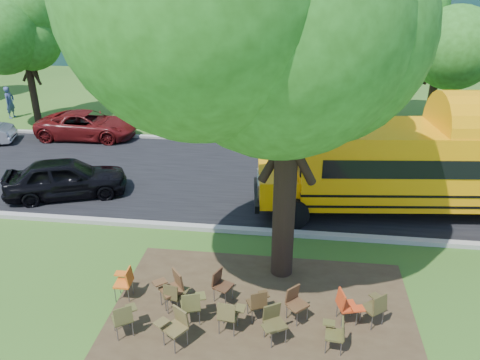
# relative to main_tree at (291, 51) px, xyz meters

# --- Properties ---
(ground) EXTENTS (160.00, 160.00, 0.00)m
(ground) POSITION_rel_main_tree_xyz_m (-1.37, -1.07, -5.73)
(ground) COLOR #274A17
(ground) RESTS_ON ground
(dirt_patch) EXTENTS (7.00, 4.50, 0.03)m
(dirt_patch) POSITION_rel_main_tree_xyz_m (-0.37, -1.57, -5.72)
(dirt_patch) COLOR #382819
(dirt_patch) RESTS_ON ground
(asphalt_road) EXTENTS (80.00, 8.00, 0.04)m
(asphalt_road) POSITION_rel_main_tree_xyz_m (-1.37, 5.93, -5.71)
(asphalt_road) COLOR black
(asphalt_road) RESTS_ON ground
(kerb_near) EXTENTS (80.00, 0.25, 0.14)m
(kerb_near) POSITION_rel_main_tree_xyz_m (-1.37, 1.93, -5.66)
(kerb_near) COLOR gray
(kerb_near) RESTS_ON ground
(kerb_far) EXTENTS (80.00, 0.25, 0.14)m
(kerb_far) POSITION_rel_main_tree_xyz_m (-1.37, 10.03, -5.66)
(kerb_far) COLOR gray
(kerb_far) RESTS_ON ground
(bg_tree_0) EXTENTS (5.20, 5.20, 7.18)m
(bg_tree_0) POSITION_rel_main_tree_xyz_m (-13.37, 11.93, -1.16)
(bg_tree_0) COLOR black
(bg_tree_0) RESTS_ON ground
(bg_tree_2) EXTENTS (4.80, 4.80, 6.62)m
(bg_tree_2) POSITION_rel_main_tree_xyz_m (-6.37, 14.93, -1.52)
(bg_tree_2) COLOR black
(bg_tree_2) RESTS_ON ground
(bg_tree_3) EXTENTS (5.60, 5.60, 7.84)m
(bg_tree_3) POSITION_rel_main_tree_xyz_m (6.63, 12.93, -0.70)
(bg_tree_3) COLOR black
(bg_tree_3) RESTS_ON ground
(main_tree) EXTENTS (7.20, 7.20, 9.34)m
(main_tree) POSITION_rel_main_tree_xyz_m (0.00, 0.00, 0.00)
(main_tree) COLOR black
(main_tree) RESTS_ON ground
(school_bus) EXTENTS (12.07, 3.88, 2.90)m
(school_bus) POSITION_rel_main_tree_xyz_m (5.48, 4.19, -4.05)
(school_bus) COLOR orange
(school_bus) RESTS_ON ground
(chair_0) EXTENTS (0.56, 0.71, 0.85)m
(chair_0) POSITION_rel_main_tree_xyz_m (-3.27, -2.79, -5.21)
(chair_0) COLOR #45421E
(chair_0) RESTS_ON ground
(chair_1) EXTENTS (0.56, 0.45, 0.77)m
(chair_1) POSITION_rel_main_tree_xyz_m (-2.42, -1.84, -5.25)
(chair_1) COLOR #41381C
(chair_1) RESTS_ON ground
(chair_2) EXTENTS (0.61, 0.67, 0.89)m
(chair_2) POSITION_rel_main_tree_xyz_m (-1.90, -2.22, -5.18)
(chair_2) COLOR #4C4A21
(chair_2) RESTS_ON ground
(chair_3) EXTENTS (0.76, 0.60, 0.90)m
(chair_3) POSITION_rel_main_tree_xyz_m (-2.10, -2.89, -5.18)
(chair_3) COLOR brown
(chair_3) RESTS_ON ground
(chair_4) EXTENTS (0.60, 0.50, 0.86)m
(chair_4) POSITION_rel_main_tree_xyz_m (-1.04, -2.41, -5.20)
(chair_4) COLOR #4F4622
(chair_4) RESTS_ON ground
(chair_5) EXTENTS (0.58, 0.72, 0.87)m
(chair_5) POSITION_rel_main_tree_xyz_m (-0.07, -2.51, -5.19)
(chair_5) COLOR #433C1D
(chair_5) RESTS_ON ground
(chair_6) EXTENTS (0.47, 0.55, 0.80)m
(chair_6) POSITION_rel_main_tree_xyz_m (1.26, -2.63, -5.24)
(chair_6) COLOR #46431E
(chair_6) RESTS_ON ground
(chair_7) EXTENTS (0.63, 0.59, 0.86)m
(chair_7) POSITION_rel_main_tree_xyz_m (1.50, -1.78, -5.20)
(chair_7) COLOR #C03814
(chair_7) RESTS_ON ground
(chair_8) EXTENTS (0.50, 0.55, 0.84)m
(chair_8) POSITION_rel_main_tree_xyz_m (-3.69, -1.52, -5.21)
(chair_8) COLOR #D15B16
(chair_8) RESTS_ON ground
(chair_9) EXTENTS (0.82, 0.65, 0.96)m
(chair_9) POSITION_rel_main_tree_xyz_m (-2.48, -1.68, -5.14)
(chair_9) COLOR #51341D
(chair_9) RESTS_ON ground
(chair_10) EXTENTS (0.53, 0.67, 0.83)m
(chair_10) POSITION_rel_main_tree_xyz_m (-1.39, -1.35, -5.22)
(chair_10) COLOR #402616
(chair_10) RESTS_ON ground
(chair_11) EXTENTS (0.55, 0.64, 0.81)m
(chair_11) POSITION_rel_main_tree_xyz_m (-0.45, -1.89, -5.23)
(chair_11) COLOR #3E2C16
(chair_11) RESTS_ON ground
(chair_12) EXTENTS (0.57, 0.72, 0.84)m
(chair_12) POSITION_rel_main_tree_xyz_m (0.38, -1.80, -5.21)
(chair_12) COLOR #4C311B
(chair_12) RESTS_ON ground
(chair_13) EXTENTS (0.59, 0.74, 0.87)m
(chair_13) POSITION_rel_main_tree_xyz_m (2.15, -1.75, -5.19)
(chair_13) COLOR #423A1C
(chair_13) RESTS_ON ground
(black_car) EXTENTS (4.40, 2.92, 1.39)m
(black_car) POSITION_rel_main_tree_xyz_m (-7.70, 3.68, -5.03)
(black_car) COLOR black
(black_car) RESTS_ON ground
(bg_car_red) EXTENTS (4.69, 2.27, 1.29)m
(bg_car_red) POSITION_rel_main_tree_xyz_m (-9.61, 9.73, -5.09)
(bg_car_red) COLOR #520E0E
(bg_car_red) RESTS_ON ground
(pedestrian_a) EXTENTS (0.47, 0.66, 1.68)m
(pedestrian_a) POSITION_rel_main_tree_xyz_m (-15.13, 12.44, -4.89)
(pedestrian_a) COLOR #37447D
(pedestrian_a) RESTS_ON ground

